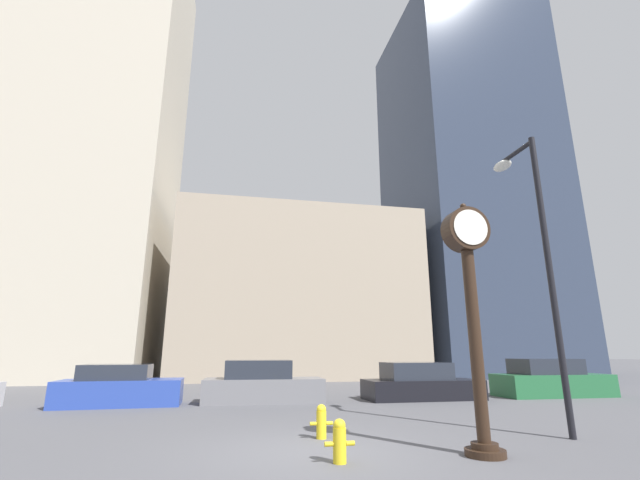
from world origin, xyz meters
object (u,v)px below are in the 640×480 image
object	(u,v)px
fire_hydrant_far	(340,440)
car_black	(420,384)
street_clock	(471,293)
street_lamp_right	(533,233)
car_grey	(262,385)
car_blue	(120,388)
car_green	(551,380)
fire_hydrant_near	(321,421)

from	to	relation	value
fire_hydrant_far	car_black	bearing A→B (deg)	58.41
street_clock	street_lamp_right	distance (m)	3.38
car_black	street_lamp_right	size ratio (longest dim) A/B	0.64
car_grey	fire_hydrant_far	bearing A→B (deg)	-83.57
car_blue	street_lamp_right	xyz separation A→B (m)	(10.48, -7.50, 3.90)
car_blue	fire_hydrant_far	distance (m)	10.31
car_green	car_black	bearing A→B (deg)	-179.30
car_grey	car_green	bearing A→B (deg)	1.39
street_clock	car_green	bearing A→B (deg)	45.89
car_grey	fire_hydrant_near	xyz separation A→B (m)	(0.73, -6.86, -0.26)
car_green	fire_hydrant_near	bearing A→B (deg)	-147.64
street_lamp_right	fire_hydrant_far	bearing A→B (deg)	-165.71
street_clock	fire_hydrant_near	xyz separation A→B (m)	(-2.41, 2.07, -2.43)
car_grey	car_green	distance (m)	11.59
car_blue	fire_hydrant_far	xyz separation A→B (m)	(5.35, -8.81, -0.22)
car_green	street_lamp_right	distance (m)	10.15
car_grey	fire_hydrant_far	xyz separation A→B (m)	(0.61, -8.88, -0.26)
street_clock	car_grey	size ratio (longest dim) A/B	1.06
fire_hydrant_far	street_lamp_right	bearing A→B (deg)	14.29
car_green	street_clock	bearing A→B (deg)	-133.19
street_clock	car_blue	world-z (taller)	street_clock
car_blue	fire_hydrant_far	world-z (taller)	car_blue
street_lamp_right	car_green	bearing A→B (deg)	51.52
car_black	car_green	size ratio (longest dim) A/B	0.96
street_clock	street_lamp_right	bearing A→B (deg)	27.60
street_clock	fire_hydrant_near	world-z (taller)	street_clock
street_clock	car_grey	distance (m)	9.71
street_clock	car_green	size ratio (longest dim) A/B	1.00
car_green	fire_hydrant_far	size ratio (longest dim) A/B	6.84
street_lamp_right	car_grey	bearing A→B (deg)	127.15
street_clock	fire_hydrant_near	bearing A→B (deg)	139.31
car_black	car_green	xyz separation A→B (m)	(5.64, -0.02, 0.06)
car_green	fire_hydrant_far	bearing A→B (deg)	-140.81
car_blue	street_lamp_right	size ratio (longest dim) A/B	0.59
fire_hydrant_far	fire_hydrant_near	bearing A→B (deg)	86.59
car_blue	fire_hydrant_far	bearing A→B (deg)	-60.75
car_green	street_lamp_right	size ratio (longest dim) A/B	0.67
street_clock	car_blue	bearing A→B (deg)	131.65
car_blue	car_green	xyz separation A→B (m)	(16.32, -0.15, 0.05)
fire_hydrant_near	fire_hydrant_far	distance (m)	2.02
car_grey	car_green	size ratio (longest dim) A/B	0.94
car_grey	fire_hydrant_near	size ratio (longest dim) A/B	6.41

